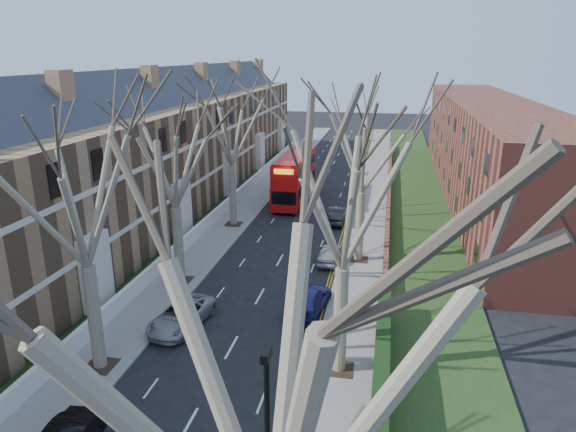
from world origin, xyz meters
The scene contains 17 objects.
pavement_left centered at (-6.00, 39.00, 0.06)m, with size 3.00×102.00×0.12m, color slate.
pavement_right centered at (6.00, 39.00, 0.06)m, with size 3.00×102.00×0.12m, color slate.
terrace_left centered at (-13.65, 31.00, 5.53)m, with size 9.70×78.00×13.60m.
flats_right centered at (17.46, 43.00, 4.98)m, with size 13.97×54.00×10.00m.
front_wall_left centered at (-7.65, 31.00, 0.62)m, with size 0.30×78.00×1.00m.
grass_verge_right centered at (10.50, 39.00, 0.15)m, with size 6.00×102.00×0.06m.
tree_left_mid centered at (-5.70, 6.00, 9.56)m, with size 10.50×10.50×14.71m.
tree_left_far centered at (-5.70, 16.00, 9.24)m, with size 10.15×10.15×14.22m.
tree_left_dist centered at (-5.70, 28.00, 9.56)m, with size 10.50×10.50×14.71m.
tree_right_near centered at (5.70, -6.00, 9.86)m, with size 10.85×10.85×15.20m.
tree_right_mid centered at (5.70, 8.00, 9.56)m, with size 10.50×10.50×14.71m.
tree_right_far centered at (5.70, 22.00, 9.24)m, with size 10.15×10.15×14.22m.
double_decker_bus centered at (-1.86, 36.97, 2.32)m, with size 2.95×11.32×4.71m.
car_left_far centered at (-3.37, 10.52, 0.67)m, with size 2.23×4.84×1.34m, color gray.
car_right_near centered at (3.33, 13.80, 0.68)m, with size 1.91×4.70×1.37m, color navy.
car_right_mid centered at (3.61, 21.42, 0.66)m, with size 1.56×3.89×1.33m, color #989BA1.
car_right_far centered at (3.22, 30.67, 0.71)m, with size 1.51×4.33×1.43m, color black.
Camera 1 is at (7.47, -13.34, 14.68)m, focal length 32.00 mm.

